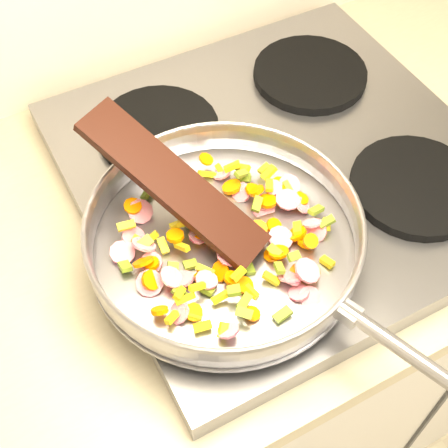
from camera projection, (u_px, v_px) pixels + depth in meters
name	position (u px, v px, depth m)	size (l,w,h in m)	color
cooktop	(281.00, 170.00, 0.95)	(0.60, 0.60, 0.04)	#939399
grate_fl	(247.00, 263.00, 0.82)	(0.19, 0.19, 0.02)	black
grate_fr	(416.00, 186.00, 0.90)	(0.19, 0.19, 0.02)	black
grate_bl	(158.00, 130.00, 0.97)	(0.19, 0.19, 0.02)	black
grate_br	(310.00, 74.00, 1.04)	(0.19, 0.19, 0.02)	black
saute_pan	(225.00, 234.00, 0.80)	(0.40, 0.54, 0.06)	#9E9EA5
vegetable_heap	(225.00, 236.00, 0.81)	(0.29, 0.29, 0.05)	yellow
wooden_spatula	(173.00, 184.00, 0.79)	(0.28, 0.06, 0.01)	black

